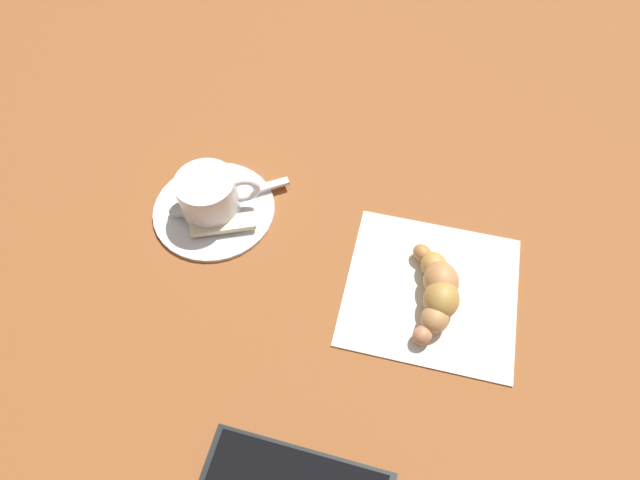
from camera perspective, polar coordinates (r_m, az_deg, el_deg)
The scene contains 7 objects.
ground_plane at distance 0.58m, azimuth 1.47°, elevation -0.51°, with size 1.80×1.80×0.00m, color brown.
saucer at distance 0.61m, azimuth -10.66°, elevation 3.19°, with size 0.13×0.13×0.01m, color white.
espresso_cup at distance 0.58m, azimuth -11.11°, elevation 4.61°, with size 0.09×0.06×0.05m.
teaspoon at distance 0.60m, azimuth -11.07°, elevation 3.89°, with size 0.13×0.06×0.01m.
sugar_packet at distance 0.58m, azimuth -9.77°, elevation 1.58°, with size 0.07×0.02×0.01m, color beige.
napkin at distance 0.56m, azimuth 11.63°, elevation -5.10°, with size 0.17×0.16×0.00m, color white.
croissant at distance 0.54m, azimuth 12.30°, elevation -5.12°, with size 0.05×0.12×0.03m.
Camera 1 is at (-0.00, -0.31, 0.49)m, focal length 31.02 mm.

